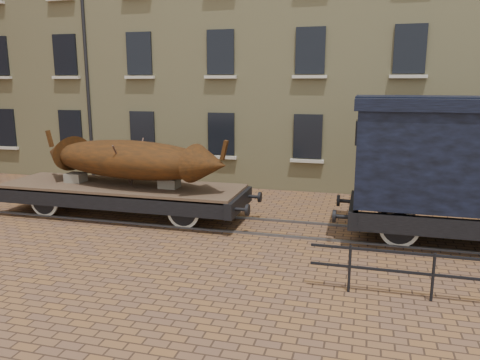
# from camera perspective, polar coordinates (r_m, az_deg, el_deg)

# --- Properties ---
(ground) EXTENTS (90.00, 90.00, 0.00)m
(ground) POSITION_cam_1_polar(r_m,az_deg,el_deg) (14.12, 1.44, -5.68)
(ground) COLOR brown
(warehouse_cream) EXTENTS (40.00, 10.19, 14.00)m
(warehouse_cream) POSITION_cam_1_polar(r_m,az_deg,el_deg) (23.23, 15.42, 18.24)
(warehouse_cream) COLOR tan
(warehouse_cream) RESTS_ON ground
(rail_track) EXTENTS (30.00, 1.52, 0.06)m
(rail_track) POSITION_cam_1_polar(r_m,az_deg,el_deg) (14.11, 1.44, -5.57)
(rail_track) COLOR #59595E
(rail_track) RESTS_ON ground
(flatcar_wagon) EXTENTS (8.81, 2.39, 1.33)m
(flatcar_wagon) POSITION_cam_1_polar(r_m,az_deg,el_deg) (15.46, -14.21, -1.32)
(flatcar_wagon) COLOR #4D3A2C
(flatcar_wagon) RESTS_ON ground
(iron_boat) EXTENTS (6.82, 2.78, 1.63)m
(iron_boat) POSITION_cam_1_polar(r_m,az_deg,el_deg) (15.10, -13.29, 2.47)
(iron_boat) COLOR #48220A
(iron_boat) RESTS_ON flatcar_wagon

